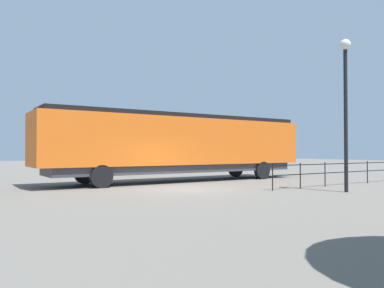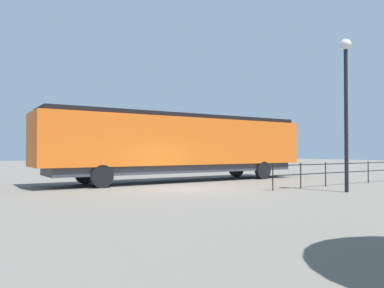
# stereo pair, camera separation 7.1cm
# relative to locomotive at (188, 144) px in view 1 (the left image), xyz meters

# --- Properties ---
(ground_plane) EXTENTS (120.00, 120.00, 0.00)m
(ground_plane) POSITION_rel_locomotive_xyz_m (3.92, -2.74, -2.19)
(ground_plane) COLOR #666059
(locomotive) EXTENTS (2.89, 16.29, 3.86)m
(locomotive) POSITION_rel_locomotive_xyz_m (0.00, 0.00, 0.00)
(locomotive) COLOR orange
(locomotive) RESTS_ON ground_plane
(lamp_post) EXTENTS (0.47, 0.47, 6.58)m
(lamp_post) POSITION_rel_locomotive_xyz_m (8.76, 2.47, 2.19)
(lamp_post) COLOR black
(lamp_post) RESTS_ON ground_plane
(platform_fence) EXTENTS (0.05, 10.93, 1.21)m
(platform_fence) POSITION_rel_locomotive_xyz_m (6.61, 5.69, -1.41)
(platform_fence) COLOR black
(platform_fence) RESTS_ON ground_plane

